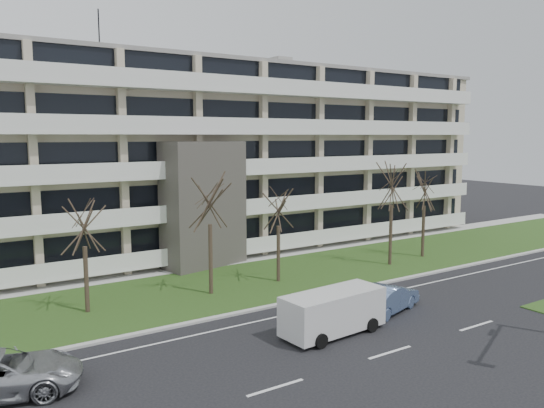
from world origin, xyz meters
TOP-DOWN VIEW (x-y plane):
  - ground at (0.00, 0.00)m, footprint 160.00×160.00m
  - grass_verge at (0.00, 13.00)m, footprint 90.00×10.00m
  - curb at (0.00, 8.00)m, footprint 90.00×0.35m
  - sidewalk at (0.00, 18.50)m, footprint 90.00×2.00m
  - lane_edge_line at (0.00, 6.50)m, footprint 90.00×0.12m
  - apartment_building at (-0.01, 25.32)m, footprint 60.50×15.10m
  - blue_sedan at (3.81, 3.97)m, footprint 4.84×2.85m
  - white_van at (-0.60, 3.11)m, footprint 5.43×2.48m
  - tree_2 at (-9.76, 12.58)m, footprint 3.22×3.22m
  - tree_3 at (-2.72, 11.97)m, footprint 3.78×3.78m
  - tree_4 at (2.15, 12.04)m, footprint 3.28×3.28m
  - tree_5 at (11.47, 11.32)m, footprint 3.96×3.96m
  - tree_6 at (15.48, 11.79)m, footprint 3.60×3.60m

SIDE VIEW (x-z plane):
  - ground at x=0.00m, z-range 0.00..0.00m
  - lane_edge_line at x=0.00m, z-range 0.00..0.01m
  - grass_verge at x=0.00m, z-range 0.00..0.06m
  - sidewalk at x=0.00m, z-range 0.00..0.08m
  - curb at x=0.00m, z-range 0.00..0.12m
  - blue_sedan at x=3.81m, z-range 0.00..1.51m
  - white_van at x=-0.60m, z-range 0.20..2.26m
  - tree_2 at x=-9.76m, z-range 1.78..8.22m
  - tree_4 at x=2.15m, z-range 1.82..8.38m
  - tree_6 at x=15.48m, z-range 2.00..9.19m
  - tree_3 at x=-2.72m, z-range 2.10..9.67m
  - tree_5 at x=11.47m, z-range 2.20..10.11m
  - apartment_building at x=-0.01m, z-range -1.76..16.99m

